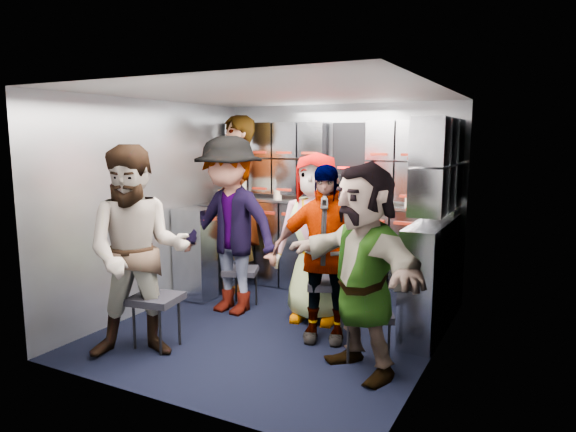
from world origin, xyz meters
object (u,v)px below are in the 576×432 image
at_px(attendant_arc_a, 138,253).
at_px(attendant_arc_d, 324,254).
at_px(attendant_arc_c, 316,238).
at_px(attendant_arc_e, 363,269).
at_px(jump_seat_mid_left, 240,273).
at_px(jump_seat_near_right, 369,317).
at_px(jump_seat_center, 323,279).
at_px(attendant_standing, 237,204).
at_px(attendant_arc_b, 230,226).
at_px(jump_seat_mid_right, 332,286).
at_px(jump_seat_near_left, 156,301).

height_order(attendant_arc_a, attendant_arc_d, attendant_arc_a).
xyz_separation_m(attendant_arc_c, attendant_arc_e, (0.76, -0.85, -0.01)).
xyz_separation_m(jump_seat_mid_left, attendant_arc_d, (1.11, -0.41, 0.40)).
height_order(jump_seat_near_right, attendant_arc_e, attendant_arc_e).
bearing_deg(attendant_arc_d, jump_seat_center, 98.77).
xyz_separation_m(attendant_standing, attendant_arc_b, (0.38, -0.71, -0.11)).
height_order(jump_seat_mid_left, attendant_standing, attendant_standing).
xyz_separation_m(jump_seat_mid_right, attendant_arc_e, (0.50, -0.61, 0.35)).
distance_m(jump_seat_near_right, attendant_arc_c, 1.10).
bearing_deg(attendant_arc_c, attendant_arc_e, -56.01).
relative_size(attendant_standing, attendant_arc_d, 1.31).
distance_m(attendant_arc_b, attendant_arc_c, 0.87).
bearing_deg(jump_seat_center, jump_seat_near_right, -48.19).
height_order(jump_seat_center, attendant_standing, attendant_standing).
relative_size(jump_seat_near_right, attendant_arc_b, 0.26).
bearing_deg(jump_seat_near_left, jump_seat_near_right, 17.98).
relative_size(jump_seat_mid_right, jump_seat_near_right, 1.16).
height_order(jump_seat_mid_right, attendant_arc_d, attendant_arc_d).
bearing_deg(jump_seat_center, attendant_arc_a, -119.71).
xyz_separation_m(jump_seat_near_left, attendant_arc_b, (0.05, 1.02, 0.48)).
distance_m(jump_seat_center, jump_seat_mid_right, 0.50).
bearing_deg(attendant_arc_d, attendant_standing, 132.50).
height_order(jump_seat_mid_right, attendant_arc_a, attendant_arc_a).
distance_m(jump_seat_near_left, attendant_arc_b, 1.13).
bearing_deg(jump_seat_near_left, attendant_arc_a, -90.00).
bearing_deg(attendant_arc_a, jump_seat_mid_right, 9.69).
relative_size(jump_seat_near_left, attendant_arc_b, 0.25).
xyz_separation_m(jump_seat_center, attendant_arc_d, (0.26, -0.60, 0.41)).
bearing_deg(attendant_standing, jump_seat_near_right, 18.50).
height_order(jump_seat_near_right, attendant_standing, attendant_standing).
bearing_deg(attendant_arc_b, attendant_arc_a, -87.44).
bearing_deg(jump_seat_mid_left, attendant_arc_d, -20.27).
distance_m(jump_seat_mid_right, attendant_standing, 1.76).
xyz_separation_m(jump_seat_near_left, jump_seat_center, (0.90, 1.39, -0.04)).
bearing_deg(attendant_arc_b, jump_seat_center, 28.65).
bearing_deg(attendant_standing, attendant_arc_d, 17.21).
xyz_separation_m(jump_seat_center, attendant_arc_b, (-0.84, -0.37, 0.52)).
height_order(attendant_arc_c, attendant_arc_e, attendant_arc_c).
bearing_deg(jump_seat_mid_left, attendant_standing, 125.25).
xyz_separation_m(jump_seat_mid_left, jump_seat_center, (0.84, 0.19, -0.00)).
bearing_deg(attendant_arc_c, jump_seat_near_right, -49.22).
distance_m(jump_seat_near_right, attendant_arc_e, 0.46).
xyz_separation_m(attendant_standing, attendant_arc_a, (0.32, -1.91, -0.15)).
distance_m(attendant_arc_d, attendant_arc_e, 0.66).
height_order(jump_seat_near_left, jump_seat_near_right, jump_seat_near_left).
xyz_separation_m(jump_seat_mid_right, jump_seat_near_right, (0.50, -0.43, -0.06)).
relative_size(jump_seat_near_left, attendant_arc_e, 0.28).
bearing_deg(attendant_arc_b, attendant_arc_d, -6.65).
distance_m(attendant_arc_c, attendant_arc_e, 1.14).
bearing_deg(attendant_arc_d, jump_seat_near_right, -42.15).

